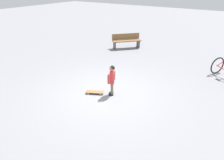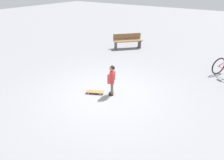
% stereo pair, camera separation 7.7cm
% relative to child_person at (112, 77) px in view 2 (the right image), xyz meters
% --- Properties ---
extents(ground_plane, '(50.00, 50.00, 0.00)m').
position_rel_child_person_xyz_m(ground_plane, '(0.20, 0.06, -0.66)').
color(ground_plane, gray).
extents(child_person, '(0.25, 0.41, 1.06)m').
position_rel_child_person_xyz_m(child_person, '(0.00, 0.00, 0.00)').
color(child_person, brown).
rests_on(child_person, ground).
extents(skateboard, '(0.62, 0.44, 0.07)m').
position_rel_child_person_xyz_m(skateboard, '(0.52, 0.27, -0.60)').
color(skateboard, olive).
rests_on(skateboard, ground).
extents(street_bench, '(1.43, 1.46, 0.80)m').
position_rel_child_person_xyz_m(street_bench, '(2.19, -4.77, -0.23)').
color(street_bench, brown).
rests_on(street_bench, ground).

